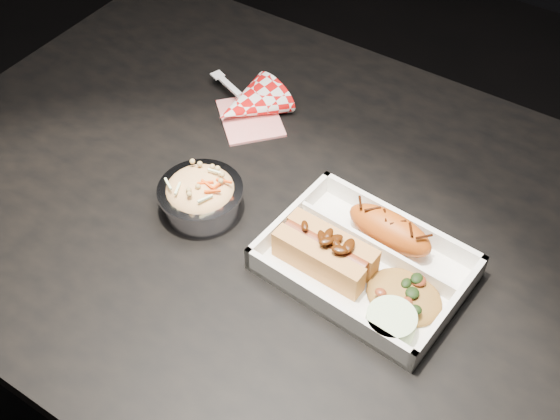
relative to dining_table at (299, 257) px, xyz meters
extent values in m
cube|color=black|center=(0.00, 0.00, 0.08)|extent=(1.20, 0.80, 0.03)
cylinder|color=black|center=(-0.55, 0.35, -0.30)|extent=(0.05, 0.05, 0.72)
cube|color=white|center=(0.12, -0.04, 0.09)|extent=(0.26, 0.20, 0.01)
cube|color=white|center=(0.13, 0.05, 0.11)|extent=(0.25, 0.03, 0.04)
cube|color=white|center=(0.11, -0.12, 0.11)|extent=(0.25, 0.03, 0.04)
cube|color=white|center=(0.00, -0.03, 0.11)|extent=(0.02, 0.18, 0.04)
cube|color=white|center=(0.24, -0.05, 0.11)|extent=(0.02, 0.18, 0.04)
cube|color=white|center=(0.12, -0.01, 0.11)|extent=(0.23, 0.02, 0.03)
ellipsoid|color=#B94F12|center=(0.12, 0.02, 0.12)|extent=(0.13, 0.06, 0.05)
cube|color=#C38342|center=(0.07, -0.07, 0.12)|extent=(0.13, 0.03, 0.04)
cube|color=#C38342|center=(0.07, -0.04, 0.12)|extent=(0.13, 0.03, 0.04)
cylinder|color=brown|center=(0.07, -0.06, 0.13)|extent=(0.12, 0.03, 0.03)
ellipsoid|color=#A16E2E|center=(0.18, -0.05, 0.11)|extent=(0.10, 0.09, 0.03)
cylinder|color=beige|center=(0.19, -0.10, 0.11)|extent=(0.06, 0.06, 0.03)
cylinder|color=silver|center=(-0.12, -0.07, 0.11)|extent=(0.10, 0.10, 0.04)
cylinder|color=silver|center=(-0.12, -0.07, 0.13)|extent=(0.12, 0.12, 0.01)
ellipsoid|color=beige|center=(-0.12, -0.07, 0.13)|extent=(0.09, 0.09, 0.04)
cube|color=red|center=(-0.18, 0.13, 0.09)|extent=(0.14, 0.14, 0.00)
cone|color=red|center=(-0.19, 0.14, 0.11)|extent=(0.13, 0.14, 0.10)
cube|color=white|center=(-0.24, 0.16, 0.11)|extent=(0.06, 0.03, 0.00)
cube|color=white|center=(-0.27, 0.17, 0.11)|extent=(0.02, 0.02, 0.00)
camera|label=1|loc=(0.33, -0.56, 0.82)|focal=45.00mm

